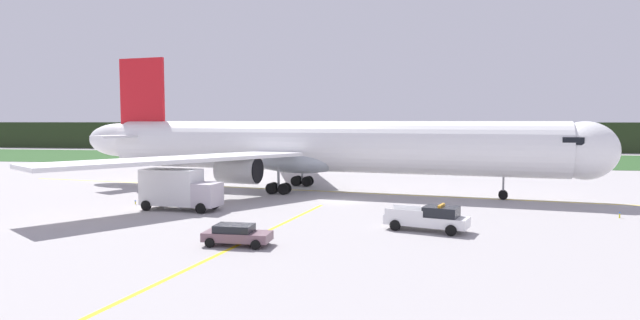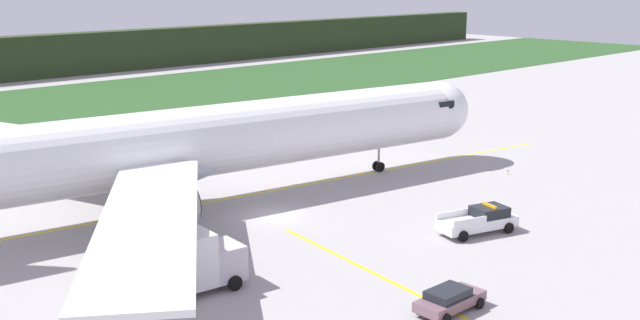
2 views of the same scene
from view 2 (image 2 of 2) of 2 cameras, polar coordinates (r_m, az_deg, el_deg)
The scene contains 10 objects.
ground at distance 57.44m, azimuth -3.21°, elevation -4.24°, with size 320.00×320.00×0.00m, color #9D999A.
taxiway_centerline_main at distance 60.94m, azimuth -9.75°, elevation -3.36°, with size 80.30×0.30×0.01m, color yellow.
taxiway_centerline_spur at distance 42.64m, azimuth 9.50°, elevation -10.92°, with size 32.79×0.30×0.01m, color yellow.
airliner at distance 59.45m, azimuth -10.54°, elevation 0.99°, with size 60.39×52.71×15.43m.
ops_pickup_truck at distance 54.87m, azimuth 11.77°, elevation -4.38°, with size 6.11×3.62×1.94m.
catering_truck at distance 43.84m, azimuth -10.38°, elevation -7.62°, with size 7.20×3.34×3.71m.
staff_car at distance 42.25m, azimuth 9.57°, elevation -10.13°, with size 4.20×2.05×1.30m.
apron_cone at distance 56.98m, azimuth 9.53°, elevation -4.25°, with size 0.47×0.47×0.59m.
taxiway_edge_light_east at distance 71.19m, azimuth 13.75°, elevation -0.88°, with size 0.12×0.12×0.48m.
taxiway_edge_light_west at distance 43.88m, azimuth -17.77°, elevation -10.39°, with size 0.12×0.12×0.38m.
Camera 2 is at (-35.47, -41.63, 17.55)m, focal length 43.18 mm.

